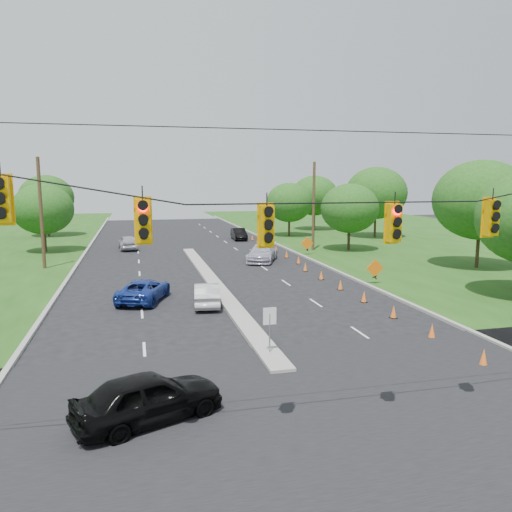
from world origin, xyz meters
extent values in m
plane|color=black|center=(0.00, 0.00, 0.00)|extent=(160.00, 160.00, 0.00)
cube|color=black|center=(0.00, 0.00, 0.00)|extent=(160.00, 14.00, 0.02)
cube|color=gray|center=(-10.10, 30.00, 0.00)|extent=(0.25, 110.00, 0.16)
cube|color=gray|center=(10.10, 30.00, 0.00)|extent=(0.25, 110.00, 0.16)
cube|color=gray|center=(0.00, 21.00, 0.00)|extent=(1.00, 34.00, 0.18)
cylinder|color=gray|center=(0.00, 6.00, 0.90)|extent=(0.06, 0.06, 1.80)
cube|color=white|center=(0.00, 6.00, 1.70)|extent=(0.55, 0.04, 0.70)
cylinder|color=black|center=(0.00, -1.00, 7.00)|extent=(24.00, 0.04, 0.04)
cube|color=#F8AD00|center=(-8.00, -1.00, 6.75)|extent=(0.34, 0.24, 1.00)
cube|color=#F8AD00|center=(-5.00, -1.00, 6.22)|extent=(0.34, 0.24, 1.00)
cube|color=#F8AD00|center=(-2.00, -1.00, 6.05)|extent=(0.34, 0.24, 1.00)
cube|color=#F8AD00|center=(1.50, -1.00, 6.05)|extent=(0.34, 0.24, 1.00)
cube|color=#F8AD00|center=(4.50, -1.00, 6.14)|extent=(0.34, 0.24, 1.00)
cylinder|color=#422D1C|center=(-12.50, 30.00, 4.50)|extent=(0.28, 0.28, 9.00)
cylinder|color=#422D1C|center=(12.50, 35.00, 4.50)|extent=(0.28, 0.28, 9.00)
cone|color=orange|center=(7.83, 3.00, 0.35)|extent=(0.32, 0.32, 0.70)
cone|color=orange|center=(7.83, 6.50, 0.35)|extent=(0.32, 0.32, 0.70)
cone|color=orange|center=(7.83, 10.00, 0.35)|extent=(0.32, 0.32, 0.70)
cone|color=orange|center=(7.83, 13.50, 0.35)|extent=(0.32, 0.32, 0.70)
cone|color=orange|center=(7.83, 17.00, 0.35)|extent=(0.32, 0.32, 0.70)
cone|color=orange|center=(7.83, 20.50, 0.35)|extent=(0.32, 0.32, 0.70)
cone|color=orange|center=(7.83, 24.00, 0.35)|extent=(0.32, 0.32, 0.70)
cone|color=orange|center=(8.43, 27.50, 0.35)|extent=(0.32, 0.32, 0.70)
cone|color=orange|center=(8.43, 31.00, 0.35)|extent=(0.32, 0.32, 0.70)
cone|color=orange|center=(8.43, 34.50, 0.35)|extent=(0.32, 0.32, 0.70)
cone|color=orange|center=(8.43, 38.00, 0.35)|extent=(0.32, 0.32, 0.70)
cone|color=orange|center=(8.43, 41.50, 0.35)|extent=(0.32, 0.32, 0.70)
cone|color=orange|center=(8.43, 45.00, 0.35)|extent=(0.32, 0.32, 0.70)
cube|color=black|center=(10.80, 18.00, 0.55)|extent=(0.06, 0.58, 0.26)
cube|color=black|center=(10.80, 18.00, 0.55)|extent=(0.06, 0.58, 0.26)
cube|color=orange|center=(10.80, 18.00, 1.15)|extent=(1.27, 0.05, 1.27)
cube|color=black|center=(10.80, 32.00, 0.55)|extent=(0.06, 0.58, 0.26)
cube|color=black|center=(10.80, 32.00, 0.55)|extent=(0.06, 0.58, 0.26)
cube|color=orange|center=(10.80, 32.00, 1.15)|extent=(1.27, 0.05, 1.27)
cylinder|color=black|center=(-14.00, 40.00, 1.26)|extent=(0.28, 0.28, 2.52)
ellipsoid|color=#194C14|center=(-14.00, 40.00, 4.34)|extent=(5.88, 5.88, 5.04)
cylinder|color=black|center=(-16.00, 55.00, 1.44)|extent=(0.28, 0.28, 2.88)
ellipsoid|color=#194C14|center=(-16.00, 55.00, 4.96)|extent=(6.72, 6.72, 5.76)
cylinder|color=black|center=(22.00, 22.00, 1.62)|extent=(0.28, 0.28, 3.24)
ellipsoid|color=#194C14|center=(22.00, 22.00, 5.58)|extent=(7.56, 7.56, 6.48)
cylinder|color=black|center=(16.00, 34.00, 1.26)|extent=(0.28, 0.28, 2.52)
ellipsoid|color=#194C14|center=(16.00, 34.00, 4.34)|extent=(5.88, 5.88, 5.04)
cylinder|color=black|center=(24.00, 44.00, 1.62)|extent=(0.28, 0.28, 3.24)
ellipsoid|color=#194C14|center=(24.00, 44.00, 5.58)|extent=(7.56, 7.56, 6.48)
cylinder|color=black|center=(20.00, 55.00, 1.44)|extent=(0.28, 0.28, 2.88)
ellipsoid|color=#194C14|center=(20.00, 55.00, 4.96)|extent=(6.72, 6.72, 5.76)
cylinder|color=black|center=(14.00, 48.00, 1.26)|extent=(0.28, 0.28, 2.52)
ellipsoid|color=#194C14|center=(14.00, 48.00, 4.34)|extent=(5.88, 5.88, 5.04)
imported|color=black|center=(-4.99, 1.44, 0.77)|extent=(4.85, 3.38, 1.53)
imported|color=#B8B8B8|center=(-1.32, 14.95, 0.66)|extent=(1.86, 4.15, 1.32)
imported|color=navy|center=(-4.82, 16.94, 0.67)|extent=(3.69, 5.31, 1.35)
imported|color=#B0B0C1|center=(5.72, 29.51, 0.79)|extent=(4.18, 5.85, 1.57)
imported|color=#A7A5B0|center=(-5.98, 40.20, 0.76)|extent=(2.25, 4.62, 1.52)
imported|color=black|center=(6.98, 45.93, 0.70)|extent=(1.67, 4.33, 1.41)
camera|label=1|loc=(-5.18, -12.98, 7.18)|focal=35.00mm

